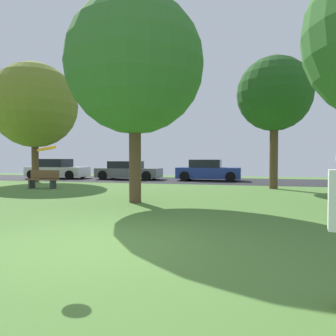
{
  "coord_description": "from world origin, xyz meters",
  "views": [
    {
      "loc": [
        2.48,
        -4.73,
        1.47
      ],
      "look_at": [
        0.0,
        5.19,
        1.16
      ],
      "focal_mm": 33.25,
      "sensor_mm": 36.0,
      "label": 1
    }
  ],
  "objects_px": {
    "oak_tree_right": "(34,105)",
    "parked_car_grey": "(128,171)",
    "frisbee_disc": "(47,149)",
    "parked_car_blue": "(208,171)",
    "maple_tree_near": "(135,65)",
    "oak_tree_left": "(274,94)",
    "parked_car_white": "(57,170)",
    "park_bench": "(43,179)"
  },
  "relations": [
    {
      "from": "oak_tree_left",
      "to": "parked_car_blue",
      "type": "bearing_deg",
      "value": 127.59
    },
    {
      "from": "maple_tree_near",
      "to": "parked_car_white",
      "type": "relative_size",
      "value": 1.53
    },
    {
      "from": "maple_tree_near",
      "to": "frisbee_disc",
      "type": "height_order",
      "value": "maple_tree_near"
    },
    {
      "from": "parked_car_grey",
      "to": "park_bench",
      "type": "relative_size",
      "value": 2.85
    },
    {
      "from": "maple_tree_near",
      "to": "parked_car_grey",
      "type": "xyz_separation_m",
      "value": [
        -4.53,
        10.95,
        -3.97
      ]
    },
    {
      "from": "maple_tree_near",
      "to": "parked_car_grey",
      "type": "bearing_deg",
      "value": 112.45
    },
    {
      "from": "frisbee_disc",
      "to": "parked_car_white",
      "type": "xyz_separation_m",
      "value": [
        -10.98,
        16.68,
        -0.95
      ]
    },
    {
      "from": "oak_tree_left",
      "to": "frisbee_disc",
      "type": "xyz_separation_m",
      "value": [
        -4.15,
        -12.06,
        -2.99
      ]
    },
    {
      "from": "oak_tree_right",
      "to": "parked_car_grey",
      "type": "height_order",
      "value": "oak_tree_right"
    },
    {
      "from": "maple_tree_near",
      "to": "oak_tree_right",
      "type": "height_order",
      "value": "oak_tree_right"
    },
    {
      "from": "parked_car_grey",
      "to": "parked_car_blue",
      "type": "height_order",
      "value": "parked_car_blue"
    },
    {
      "from": "oak_tree_left",
      "to": "maple_tree_near",
      "type": "bearing_deg",
      "value": -128.6
    },
    {
      "from": "maple_tree_near",
      "to": "frisbee_disc",
      "type": "bearing_deg",
      "value": -82.37
    },
    {
      "from": "parked_car_white",
      "to": "park_bench",
      "type": "xyz_separation_m",
      "value": [
        4.09,
        -7.28,
        -0.2
      ]
    },
    {
      "from": "frisbee_disc",
      "to": "parked_car_blue",
      "type": "bearing_deg",
      "value": 88.79
    },
    {
      "from": "park_bench",
      "to": "maple_tree_near",
      "type": "bearing_deg",
      "value": 150.0
    },
    {
      "from": "maple_tree_near",
      "to": "oak_tree_left",
      "type": "bearing_deg",
      "value": 51.4
    },
    {
      "from": "parked_car_grey",
      "to": "park_bench",
      "type": "xyz_separation_m",
      "value": [
        -1.58,
        -7.43,
        -0.14
      ]
    },
    {
      "from": "oak_tree_left",
      "to": "parked_car_grey",
      "type": "relative_size",
      "value": 1.41
    },
    {
      "from": "oak_tree_right",
      "to": "parked_car_blue",
      "type": "xyz_separation_m",
      "value": [
        10.51,
        3.87,
        -4.19
      ]
    },
    {
      "from": "oak_tree_right",
      "to": "oak_tree_left",
      "type": "xyz_separation_m",
      "value": [
        14.3,
        -1.06,
        -0.24
      ]
    },
    {
      "from": "parked_car_white",
      "to": "oak_tree_left",
      "type": "bearing_deg",
      "value": -16.99
    },
    {
      "from": "parked_car_blue",
      "to": "parked_car_grey",
      "type": "bearing_deg",
      "value": -178.4
    },
    {
      "from": "parked_car_white",
      "to": "park_bench",
      "type": "height_order",
      "value": "parked_car_white"
    },
    {
      "from": "parked_car_grey",
      "to": "oak_tree_right",
      "type": "bearing_deg",
      "value": -142.53
    },
    {
      "from": "frisbee_disc",
      "to": "parked_car_blue",
      "type": "distance_m",
      "value": 17.01
    },
    {
      "from": "frisbee_disc",
      "to": "parked_car_white",
      "type": "relative_size",
      "value": 0.08
    },
    {
      "from": "parked_car_grey",
      "to": "frisbee_disc",
      "type": "bearing_deg",
      "value": -72.48
    },
    {
      "from": "maple_tree_near",
      "to": "park_bench",
      "type": "relative_size",
      "value": 4.3
    },
    {
      "from": "maple_tree_near",
      "to": "oak_tree_right",
      "type": "bearing_deg",
      "value": 142.3
    },
    {
      "from": "oak_tree_right",
      "to": "maple_tree_near",
      "type": "bearing_deg",
      "value": -37.7
    },
    {
      "from": "park_bench",
      "to": "frisbee_disc",
      "type": "bearing_deg",
      "value": 126.25
    },
    {
      "from": "parked_car_white",
      "to": "parked_car_grey",
      "type": "distance_m",
      "value": 5.67
    },
    {
      "from": "parked_car_white",
      "to": "maple_tree_near",
      "type": "bearing_deg",
      "value": -46.67
    },
    {
      "from": "frisbee_disc",
      "to": "oak_tree_left",
      "type": "bearing_deg",
      "value": 71.01
    },
    {
      "from": "frisbee_disc",
      "to": "parked_car_blue",
      "type": "relative_size",
      "value": 0.08
    },
    {
      "from": "oak_tree_left",
      "to": "parked_car_white",
      "type": "height_order",
      "value": "oak_tree_left"
    },
    {
      "from": "oak_tree_left",
      "to": "park_bench",
      "type": "xyz_separation_m",
      "value": [
        -11.04,
        -2.66,
        -4.14
      ]
    },
    {
      "from": "frisbee_disc",
      "to": "park_bench",
      "type": "distance_m",
      "value": 11.71
    },
    {
      "from": "oak_tree_left",
      "to": "park_bench",
      "type": "relative_size",
      "value": 4.03
    },
    {
      "from": "frisbee_disc",
      "to": "parked_car_grey",
      "type": "relative_size",
      "value": 0.08
    },
    {
      "from": "maple_tree_near",
      "to": "frisbee_disc",
      "type": "xyz_separation_m",
      "value": [
        0.79,
        -5.87,
        -2.96
      ]
    }
  ]
}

